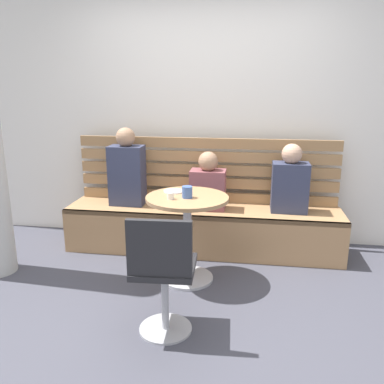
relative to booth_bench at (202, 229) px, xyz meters
The scene contains 12 objects.
ground 1.22m from the booth_bench, 90.00° to the right, with size 8.00×8.00×0.00m, color #42424C.
back_wall 1.31m from the booth_bench, 90.00° to the left, with size 5.20×0.10×2.90m, color silver.
booth_bench is the anchor object (origin of this frame).
booth_backrest 0.61m from the booth_bench, 90.00° to the left, with size 2.65×0.04×0.66m.
cafe_table 0.71m from the booth_bench, 94.16° to the right, with size 0.68×0.68×0.74m.
white_chair 1.48m from the booth_bench, 92.83° to the right, with size 0.42×0.42×0.85m.
person_adult 0.96m from the booth_bench, behind, with size 0.34×0.22×0.78m.
person_child_left 0.97m from the booth_bench, ahead, with size 0.34×0.22×0.65m.
person_child_middle 0.47m from the booth_bench, ahead, with size 0.34×0.22×0.57m.
cup_mug_blue 0.89m from the booth_bench, 93.36° to the right, with size 0.08×0.08×0.10m, color #3D5B9E.
cup_espresso_small 0.94m from the booth_bench, 102.50° to the right, with size 0.06×0.06×0.06m, color silver.
plate_small 0.76m from the booth_bench, 109.38° to the right, with size 0.17×0.17×0.01m, color white.
Camera 1 is at (0.47, -2.55, 1.62)m, focal length 37.54 mm.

